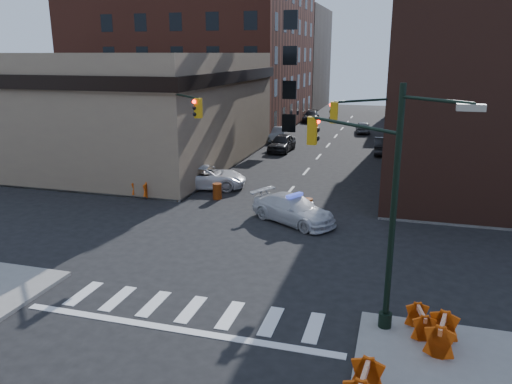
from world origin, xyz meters
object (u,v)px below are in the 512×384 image
Objects in this scene: barrel_road at (308,207)px; barricade_nw_a at (142,189)px; parked_car_wnear at (282,143)px; pickup at (205,177)px; pedestrian_a at (131,180)px; pedestrian_b at (110,174)px; parked_car_enear at (384,145)px; parked_car_wfar at (278,134)px; barrel_bank at (217,191)px; police_car at (293,209)px; barricade_se_a at (420,322)px.

barrel_road is 0.81× the size of barricade_nw_a.
parked_car_wnear reaches higher than barrel_road.
pedestrian_a reaches higher than pickup.
pedestrian_a is at bearing -41.44° from pedestrian_b.
parked_car_enear is 24.08m from barricade_nw_a.
pickup is 4.99m from pedestrian_a.
pedestrian_a is at bearing -108.57° from parked_car_wfar.
barrel_bank is 0.83× the size of barricade_nw_a.
barrel_bank is at bearing 91.03° from police_car.
barrel_bank is 17.88m from barricade_se_a.
parked_car_wnear is at bearing -79.84° from parked_car_wfar.
parked_car_wfar is at bearing 45.48° from police_car.
pedestrian_a is at bearing -107.79° from parked_car_wnear.
barricade_nw_a is at bearing 40.81° from barricade_se_a.
barricade_se_a is (13.70, -15.66, -0.20)m from pickup.
barricade_nw_a is at bearing -46.44° from pedestrian_b.
barricade_se_a is at bearing -27.01° from pedestrian_a.
pedestrian_b reaches higher than parked_car_enear.
pickup is at bearing 126.57° from barrel_bank.
parked_car_wfar is (0.30, 19.92, -0.06)m from pickup.
pedestrian_b is 8.08m from barrel_bank.
pedestrian_a reaches higher than parked_car_enear.
parked_car_wnear is 18.62m from barricade_nw_a.
barrel_bank is (5.98, 0.29, -0.42)m from pedestrian_a.
pickup is (-7.33, 5.45, 0.04)m from police_car.
barricade_se_a is at bearing -118.05° from police_car.
pickup is 1.29× the size of parked_car_wfar.
police_car is at bearing -111.82° from barrel_road.
parked_car_wnear is at bearing 44.95° from police_car.
pickup is at bearing -98.10° from parked_car_wfar.
pickup is 2.95m from barrel_bank.
barricade_nw_a is (-14.23, -19.42, -0.16)m from parked_car_enear.
barrel_road is at bearing 9.36° from barricade_nw_a.
barrel_bank is at bearing 26.04° from barricade_nw_a.
pedestrian_a is at bearing 173.34° from barrel_road.
barricade_se_a is at bearing -66.51° from parked_car_wnear.
pickup is 1.20× the size of parked_car_wnear.
pedestrian_b reaches higher than parked_car_wfar.
barrel_road is (14.18, -2.23, -0.51)m from pedestrian_b.
police_car is at bearing -139.40° from pickup.
parked_car_enear is at bearing -8.68° from barricade_se_a.
pedestrian_a is 6.00m from barrel_bank.
parked_car_enear is at bearing 59.07° from pedestrian_a.
parked_car_enear is at bearing 11.32° from parked_car_wnear.
barrel_bank is at bearing -23.70° from pedestrian_b.
barricade_se_a is (13.40, -35.58, -0.14)m from parked_car_wfar.
barrel_bank is at bearing 28.90° from barricade_se_a.
pickup is at bearing 41.07° from pedestrian_a.
barricade_se_a is at bearing -151.60° from pickup.
parked_car_wnear is 1.08× the size of parked_car_wfar.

